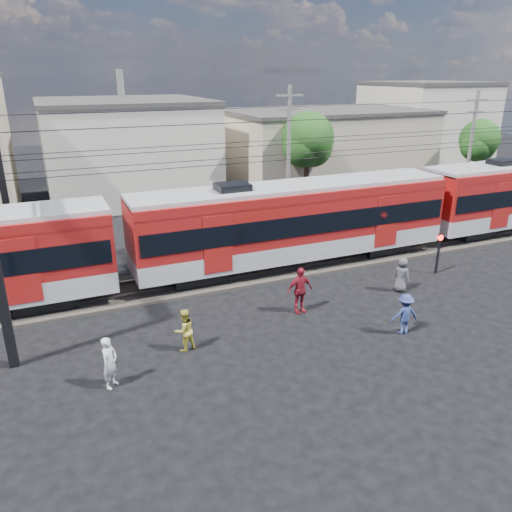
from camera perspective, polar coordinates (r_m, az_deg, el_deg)
The scene contains 20 objects.
ground at distance 17.93m, azimuth 8.07°, elevation -10.97°, with size 120.00×120.00×0.00m, color black.
track_bed at distance 24.31m, azimuth -1.66°, elevation -1.87°, with size 70.00×3.40×0.12m, color #2D2823.
rail_near at distance 23.62m, azimuth -0.98°, elevation -2.24°, with size 70.00×0.12×0.12m, color #59544C.
rail_far at distance 24.91m, azimuth -2.30°, elevation -1.02°, with size 70.00×0.12×0.12m, color #59544C.
commuter_train at distance 24.74m, azimuth 4.79°, elevation 4.21°, with size 50.30×3.08×4.17m.
catenary at distance 21.33m, azimuth -24.12°, elevation 7.46°, with size 70.00×9.30×7.52m.
building_midwest at distance 40.80m, azimuth -14.62°, elevation 11.85°, with size 12.24×12.24×7.30m.
building_mideast at distance 43.55m, azimuth 7.83°, elevation 12.14°, with size 16.32×10.20×6.30m.
building_east at distance 54.92m, azimuth 18.67°, elevation 14.03°, with size 10.20×10.20×8.30m.
utility_pole_mid at distance 31.71m, azimuth 3.74°, elevation 11.77°, with size 1.80×0.24×8.50m.
utility_pole_east at distance 39.36m, azimuth 23.33°, elevation 11.49°, with size 1.80×0.24×8.00m.
tree_near at distance 35.89m, azimuth 6.11°, elevation 12.91°, with size 3.82×3.64×6.72m.
tree_far at distance 44.53m, azimuth 24.24°, elevation 11.85°, with size 3.36×3.12×5.76m.
pedestrian_a at distance 16.32m, azimuth -16.38°, elevation -11.59°, with size 0.62×0.41×1.70m, color silver.
pedestrian_b at distance 17.77m, azimuth -8.19°, elevation -8.38°, with size 0.76×0.59×1.56m, color gold.
pedestrian_c at distance 19.43m, azimuth 16.62°, elevation -6.38°, with size 1.03×0.59×1.59m, color navy.
pedestrian_d at distance 20.22m, azimuth 5.02°, elevation -3.92°, with size 1.14×0.47×1.95m, color maroon.
pedestrian_e at distance 23.05m, azimuth 16.32°, elevation -2.06°, with size 0.77×0.50×1.57m, color #4D4C52.
car_silver at distance 40.28m, azimuth 24.53°, elevation 6.26°, with size 1.63×4.06×1.38m, color #A6A9AD.
crossing_signal at distance 25.44m, azimuth 20.19°, elevation 1.07°, with size 0.29×0.29×2.01m.
Camera 1 is at (-8.28, -12.92, 9.27)m, focal length 35.00 mm.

